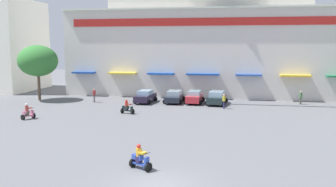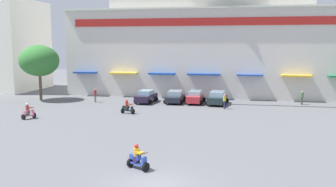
# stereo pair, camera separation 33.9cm
# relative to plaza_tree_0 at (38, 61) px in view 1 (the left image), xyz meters

# --- Properties ---
(ground_plane) EXTENTS (128.00, 128.00, 0.00)m
(ground_plane) POSITION_rel_plaza_tree_0_xyz_m (20.46, -11.78, -5.01)
(ground_plane) COLOR #5D5E62
(colonial_building) EXTENTS (38.77, 19.10, 20.25)m
(colonial_building) POSITION_rel_plaza_tree_0_xyz_m (20.46, 12.16, 4.04)
(colonial_building) COLOR silver
(colonial_building) RESTS_ON ground
(flank_building_left) EXTENTS (9.84, 11.10, 13.62)m
(flank_building_left) POSITION_rel_plaza_tree_0_xyz_m (-10.92, 9.02, 1.80)
(flank_building_left) COLOR white
(flank_building_left) RESTS_ON ground
(plaza_tree_0) EXTENTS (4.91, 4.88, 6.98)m
(plaza_tree_0) POSITION_rel_plaza_tree_0_xyz_m (0.00, 0.00, 0.00)
(plaza_tree_0) COLOR brown
(plaza_tree_0) RESTS_ON ground
(parked_car_0) EXTENTS (2.50, 4.22, 1.52)m
(parked_car_0) POSITION_rel_plaza_tree_0_xyz_m (13.63, 0.59, -4.25)
(parked_car_0) COLOR #231A2F
(parked_car_0) RESTS_ON ground
(parked_car_1) EXTENTS (2.41, 4.41, 1.46)m
(parked_car_1) POSITION_rel_plaza_tree_0_xyz_m (17.11, 1.29, -4.28)
(parked_car_1) COLOR #1D212D
(parked_car_1) RESTS_ON ground
(parked_car_2) EXTENTS (2.33, 4.11, 1.52)m
(parked_car_2) POSITION_rel_plaza_tree_0_xyz_m (19.58, 1.22, -4.24)
(parked_car_2) COLOR #B62730
(parked_car_2) RESTS_ON ground
(parked_car_3) EXTENTS (2.68, 4.31, 1.56)m
(parked_car_3) POSITION_rel_plaza_tree_0_xyz_m (22.23, 0.86, -4.23)
(parked_car_3) COLOR #1F2D2F
(parked_car_3) RESTS_ON ground
(scooter_rider_0) EXTENTS (0.99, 1.40, 1.54)m
(scooter_rider_0) POSITION_rel_plaza_tree_0_xyz_m (4.91, -10.85, -4.38)
(scooter_rider_0) COLOR black
(scooter_rider_0) RESTS_ON ground
(scooter_rider_1) EXTENTS (1.48, 0.85, 1.45)m
(scooter_rider_1) POSITION_rel_plaza_tree_0_xyz_m (13.47, -6.55, -4.42)
(scooter_rider_1) COLOR black
(scooter_rider_1) RESTS_ON ground
(scooter_rider_4) EXTENTS (1.44, 1.12, 1.47)m
(scooter_rider_4) POSITION_rel_plaza_tree_0_xyz_m (18.96, -22.56, -4.40)
(scooter_rider_4) COLOR black
(scooter_rider_4) RESTS_ON ground
(pedestrian_0) EXTENTS (0.42, 0.42, 1.64)m
(pedestrian_0) POSITION_rel_plaza_tree_0_xyz_m (23.17, -1.99, -4.06)
(pedestrian_0) COLOR #2A2B51
(pedestrian_0) RESTS_ON ground
(pedestrian_1) EXTENTS (0.52, 0.52, 1.68)m
(pedestrian_1) POSITION_rel_plaza_tree_0_xyz_m (7.40, -0.23, -4.06)
(pedestrian_1) COLOR slate
(pedestrian_1) RESTS_ON ground
(pedestrian_2) EXTENTS (0.50, 0.50, 1.60)m
(pedestrian_2) POSITION_rel_plaza_tree_0_xyz_m (32.05, 2.73, -4.11)
(pedestrian_2) COLOR #444B3E
(pedestrian_2) RESTS_ON ground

